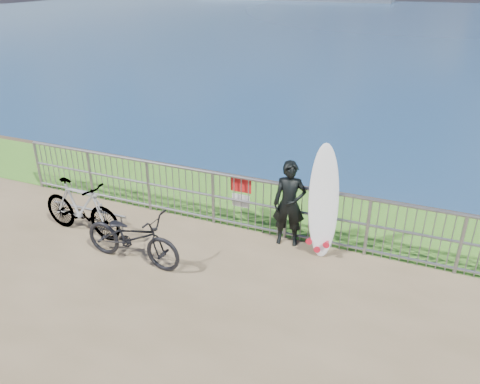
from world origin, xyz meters
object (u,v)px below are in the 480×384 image
at_px(surfer, 289,204).
at_px(bicycle_far, 81,208).
at_px(bicycle_near, 132,237).
at_px(surfboard, 323,206).

bearing_deg(surfer, bicycle_far, -173.86).
height_order(bicycle_near, bicycle_far, bicycle_far).
bearing_deg(surfer, bicycle_near, -155.90).
bearing_deg(bicycle_far, bicycle_near, -102.89).
bearing_deg(bicycle_far, surfboard, -71.37).
relative_size(surfer, surfboard, 0.80).
distance_m(surfer, bicycle_far, 3.94).
relative_size(bicycle_near, bicycle_far, 1.03).
height_order(surfboard, bicycle_far, surfboard).
relative_size(surfboard, bicycle_far, 1.10).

